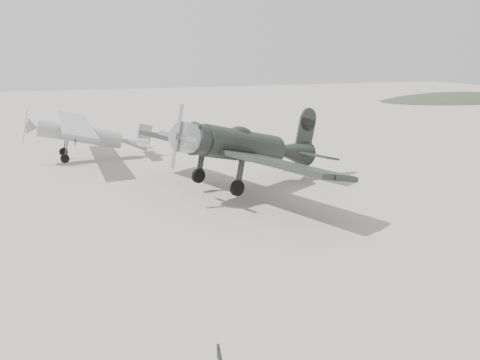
# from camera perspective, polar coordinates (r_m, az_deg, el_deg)

# --- Properties ---
(ground) EXTENTS (160.00, 160.00, 0.00)m
(ground) POSITION_cam_1_polar(r_m,az_deg,el_deg) (19.19, -1.26, -6.48)
(ground) COLOR #9B9489
(ground) RESTS_ON ground
(hill_northeast) EXTENTS (32.00, 16.00, 5.20)m
(hill_northeast) POSITION_cam_1_polar(r_m,az_deg,el_deg) (79.87, 24.96, 8.83)
(hill_northeast) COLOR #2F3B2B
(hill_northeast) RESTS_ON ground
(lowwing_monoplane) EXTENTS (10.22, 13.52, 4.44)m
(lowwing_monoplane) POSITION_cam_1_polar(r_m,az_deg,el_deg) (24.37, 1.00, 4.03)
(lowwing_monoplane) COLOR black
(lowwing_monoplane) RESTS_ON ground
(highwing_monoplane) EXTENTS (8.05, 11.32, 3.22)m
(highwing_monoplane) POSITION_cam_1_polar(r_m,az_deg,el_deg) (33.01, -18.33, 5.66)
(highwing_monoplane) COLOR gray
(highwing_monoplane) RESTS_ON ground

